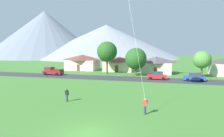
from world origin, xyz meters
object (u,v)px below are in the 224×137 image
object	(u,v)px
house_left_center	(156,65)
watcher_person	(67,95)
pickup_truck_maroon_west_side	(53,71)
tree_right_of_center	(136,59)
parked_car_red_mid_west	(157,76)
house_rightmost	(82,62)
tree_center	(202,60)
parked_car_blue_west_end	(194,77)
tree_near_left	(107,52)
house_right_center	(119,64)

from	to	relation	value
house_left_center	watcher_person	distance (m)	34.58
watcher_person	pickup_truck_maroon_west_side	bearing A→B (deg)	125.36
tree_right_of_center	parked_car_red_mid_west	bearing A→B (deg)	-42.18
house_left_center	house_rightmost	size ratio (longest dim) A/B	0.83
house_left_center	parked_car_red_mid_west	world-z (taller)	house_left_center
tree_center	pickup_truck_maroon_west_side	bearing A→B (deg)	-172.23
parked_car_red_mid_west	pickup_truck_maroon_west_side	world-z (taller)	pickup_truck_maroon_west_side
house_rightmost	tree_center	world-z (taller)	tree_center
house_left_center	parked_car_blue_west_end	bearing A→B (deg)	-54.03
tree_near_left	tree_center	bearing A→B (deg)	-4.41
tree_near_left	parked_car_red_mid_west	distance (m)	16.45
tree_near_left	tree_center	distance (m)	23.69
house_right_center	parked_car_red_mid_west	distance (m)	18.90
tree_center	parked_car_red_mid_west	xyz separation A→B (m)	(-9.81, -5.65, -3.36)
pickup_truck_maroon_west_side	tree_center	bearing A→B (deg)	7.77
parked_car_blue_west_end	parked_car_red_mid_west	size ratio (longest dim) A/B	1.00
parked_car_blue_west_end	pickup_truck_maroon_west_side	bearing A→B (deg)	178.38
tree_right_of_center	parked_car_blue_west_end	bearing A→B (deg)	-21.82
tree_right_of_center	pickup_truck_maroon_west_side	world-z (taller)	tree_right_of_center
parked_car_blue_west_end	watcher_person	size ratio (longest dim) A/B	2.53
pickup_truck_maroon_west_side	tree_near_left	bearing A→B (deg)	28.19
house_left_center	parked_car_blue_west_end	distance (m)	14.33
house_right_center	pickup_truck_maroon_west_side	distance (m)	19.97
house_left_center	tree_right_of_center	bearing A→B (deg)	-126.78
pickup_truck_maroon_west_side	watcher_person	size ratio (longest dim) A/B	3.14
house_rightmost	tree_near_left	size ratio (longest dim) A/B	1.20
tree_near_left	house_right_center	bearing A→B (deg)	76.07
house_right_center	tree_center	world-z (taller)	tree_center
house_right_center	parked_car_blue_west_end	world-z (taller)	house_right_center
tree_near_left	tree_center	xyz separation A→B (m)	(23.55, -1.82, -1.74)
house_left_center	house_right_center	size ratio (longest dim) A/B	0.93
house_left_center	tree_center	size ratio (longest dim) A/B	1.37
house_rightmost	house_right_center	bearing A→B (deg)	0.12
parked_car_red_mid_west	tree_near_left	bearing A→B (deg)	151.48
tree_center	parked_car_blue_west_end	world-z (taller)	tree_center
tree_right_of_center	watcher_person	size ratio (longest dim) A/B	4.17
pickup_truck_maroon_west_side	parked_car_red_mid_west	bearing A→B (deg)	-1.56
tree_right_of_center	house_rightmost	bearing A→B (deg)	152.82
tree_near_left	parked_car_blue_west_end	xyz separation A→B (m)	(21.30, -7.70, -5.11)
tree_near_left	parked_car_blue_west_end	size ratio (longest dim) A/B	2.07
tree_right_of_center	parked_car_blue_west_end	size ratio (longest dim) A/B	1.65
house_left_center	house_rightmost	distance (m)	23.48
parked_car_blue_west_end	pickup_truck_maroon_west_side	world-z (taller)	pickup_truck_maroon_west_side
house_left_center	house_right_center	bearing A→B (deg)	163.76
house_right_center	tree_center	bearing A→B (deg)	-22.21
tree_near_left	watcher_person	bearing A→B (deg)	-83.25
house_rightmost	pickup_truck_maroon_west_side	size ratio (longest dim) A/B	1.98
tree_center	watcher_person	xyz separation A→B (m)	(-20.07, -27.58, -3.35)
tree_near_left	tree_center	world-z (taller)	tree_near_left
tree_center	watcher_person	distance (m)	34.28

